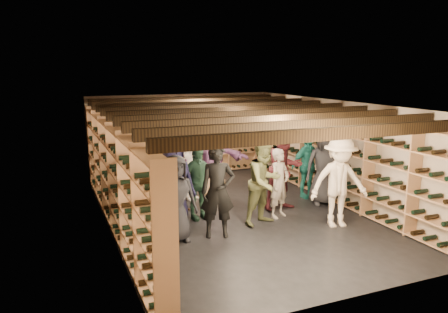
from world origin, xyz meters
TOP-DOWN VIEW (x-y plane):
  - ground at (0.00, 0.00)m, footprint 8.00×8.00m
  - walls at (0.00, 0.00)m, footprint 5.52×8.02m
  - ceiling at (0.00, 0.00)m, footprint 5.50×8.00m
  - ceiling_joists at (0.00, 0.00)m, footprint 5.40×7.12m
  - wine_rack_left at (-2.57, 0.00)m, footprint 0.32×7.50m
  - wine_rack_right at (2.57, 0.00)m, footprint 0.32×7.50m
  - wine_rack_back at (0.00, 3.83)m, footprint 4.70×0.30m
  - crate_stack_left at (-0.07, 1.30)m, footprint 0.58×0.47m
  - crate_stack_right at (0.37, 2.32)m, footprint 0.54×0.39m
  - crate_loose at (0.30, 2.27)m, footprint 0.59×0.51m
  - person_0 at (-1.68, -1.08)m, footprint 0.84×0.58m
  - person_1 at (-0.88, -1.16)m, footprint 0.73×0.57m
  - person_2 at (0.25, -0.87)m, footprint 1.03×0.90m
  - person_3 at (1.56, -1.58)m, footprint 1.31×0.92m
  - person_4 at (2.11, 0.40)m, footprint 0.98×0.50m
  - person_5 at (-1.18, 0.59)m, footprint 1.47×0.68m
  - person_6 at (-1.45, -0.18)m, footprint 0.93×0.65m
  - person_7 at (0.75, -0.63)m, footprint 0.65×0.55m
  - person_8 at (1.11, -0.21)m, footprint 0.99×0.81m
  - person_9 at (-0.58, 1.30)m, footprint 1.27×1.04m
  - person_10 at (-0.91, -0.07)m, footprint 0.97×0.54m
  - person_11 at (-0.03, 1.30)m, footprint 1.83×1.04m
  - person_12 at (2.18, -0.22)m, footprint 1.04×0.87m

SIDE VIEW (x-z plane):
  - ground at x=0.00m, z-range 0.00..0.00m
  - crate_loose at x=0.30m, z-range 0.00..0.17m
  - crate_stack_left at x=-0.07m, z-range 0.00..0.51m
  - crate_stack_right at x=0.37m, z-range 0.00..0.51m
  - person_7 at x=0.75m, z-range 0.00..1.50m
  - person_5 at x=-1.18m, z-range 0.00..1.53m
  - person_10 at x=-0.91m, z-range 0.00..1.57m
  - person_4 at x=2.11m, z-range 0.00..1.59m
  - person_0 at x=-1.68m, z-range 0.00..1.63m
  - person_9 at x=-0.58m, z-range 0.00..1.71m
  - person_2 at x=0.25m, z-range 0.00..1.77m
  - person_1 at x=-0.88m, z-range 0.00..1.78m
  - person_6 at x=-1.45m, z-range 0.00..1.79m
  - person_12 at x=2.18m, z-range 0.00..1.82m
  - person_3 at x=1.56m, z-range 0.00..1.85m
  - person_11 at x=-0.03m, z-range 0.00..1.88m
  - person_8 at x=1.11m, z-range 0.00..1.90m
  - wine_rack_back at x=0.00m, z-range 0.00..2.15m
  - wine_rack_left at x=-2.57m, z-range 0.00..2.15m
  - wine_rack_right at x=2.57m, z-range 0.00..2.15m
  - walls at x=0.00m, z-range 0.00..2.40m
  - ceiling_joists at x=0.00m, z-range 2.17..2.35m
  - ceiling at x=0.00m, z-range 2.40..2.40m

